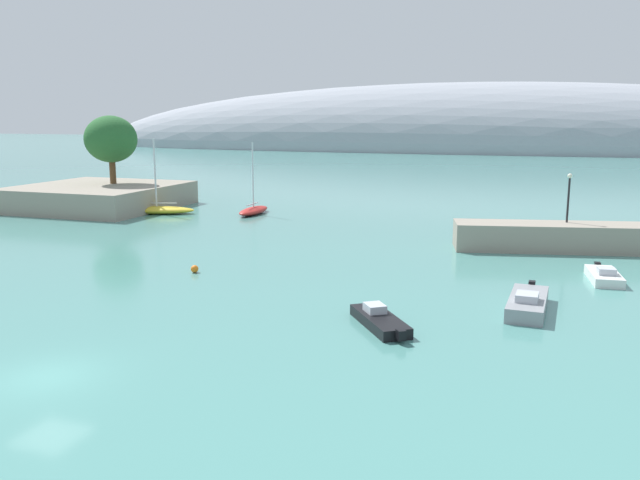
{
  "coord_description": "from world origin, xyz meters",
  "views": [
    {
      "loc": [
        17.95,
        -19.22,
        10.04
      ],
      "look_at": [
        3.78,
        21.85,
        1.81
      ],
      "focal_mm": 36.52,
      "sensor_mm": 36.0,
      "label": 1
    }
  ],
  "objects": [
    {
      "name": "water",
      "position": [
        0.0,
        0.0,
        0.0
      ],
      "size": [
        600.0,
        600.0,
        0.0
      ],
      "primitive_type": "plane",
      "color": "teal",
      "rests_on": "ground"
    },
    {
      "name": "breakwater_rocks",
      "position": [
        21.72,
        33.33,
        1.04
      ],
      "size": [
        20.85,
        7.81,
        2.08
      ],
      "primitive_type": "cube",
      "rotation": [
        0.0,
        0.0,
        0.22
      ],
      "color": "gray",
      "rests_on": "ground"
    },
    {
      "name": "sailboat_red_mid_mooring",
      "position": [
        -10.71,
        42.43,
        0.44
      ],
      "size": [
        1.9,
        5.87,
        7.5
      ],
      "rotation": [
        0.0,
        0.0,
        1.58
      ],
      "color": "red",
      "rests_on": "water"
    },
    {
      "name": "harbor_lamp_post",
      "position": [
        19.8,
        33.58,
        4.43
      ],
      "size": [
        0.36,
        0.36,
        3.75
      ],
      "color": "black",
      "rests_on": "breakwater_rocks"
    },
    {
      "name": "motorboat_black_foreground",
      "position": [
        10.79,
        10.44,
        0.31
      ],
      "size": [
        3.87,
        4.64,
        0.93
      ],
      "rotation": [
        0.0,
        0.0,
        2.19
      ],
      "color": "black",
      "rests_on": "water"
    },
    {
      "name": "shore_outcrop",
      "position": [
        -29.08,
        41.09,
        1.29
      ],
      "size": [
        16.08,
        16.0,
        2.58
      ],
      "primitive_type": "cube",
      "color": "gray",
      "rests_on": "ground"
    },
    {
      "name": "sailboat_yellow_near_shore",
      "position": [
        -20.5,
        39.38,
        0.46
      ],
      "size": [
        8.31,
        4.49,
        7.87
      ],
      "rotation": [
        0.0,
        0.0,
        3.42
      ],
      "color": "yellow",
      "rests_on": "water"
    },
    {
      "name": "tree_clump_shore",
      "position": [
        -28.47,
        43.04,
        7.57
      ],
      "size": [
        5.83,
        5.83,
        7.64
      ],
      "color": "brown",
      "rests_on": "shore_outcrop"
    },
    {
      "name": "motorboat_white_alongside_breakwater",
      "position": [
        21.85,
        23.66,
        0.33
      ],
      "size": [
        2.12,
        4.69,
        0.97
      ],
      "rotation": [
        0.0,
        0.0,
        4.82
      ],
      "color": "white",
      "rests_on": "water"
    },
    {
      "name": "motorboat_grey_outer",
      "position": [
        17.53,
        15.43,
        0.43
      ],
      "size": [
        2.07,
        5.93,
        1.17
      ],
      "rotation": [
        0.0,
        0.0,
        4.67
      ],
      "color": "gray",
      "rests_on": "water"
    },
    {
      "name": "mooring_buoy_orange",
      "position": [
        -3.35,
        17.31,
        0.25
      ],
      "size": [
        0.5,
        0.5,
        0.5
      ],
      "primitive_type": "sphere",
      "color": "orange",
      "rests_on": "water"
    },
    {
      "name": "distant_ridge",
      "position": [
        -5.1,
        185.65,
        0.0
      ],
      "size": [
        259.1,
        51.12,
        40.87
      ],
      "primitive_type": "ellipsoid",
      "color": "#999EA8",
      "rests_on": "ground"
    }
  ]
}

